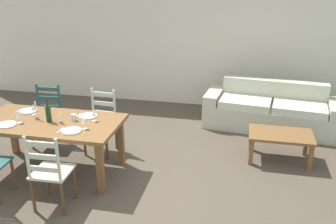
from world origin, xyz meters
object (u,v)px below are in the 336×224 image
Objects in this scene: wine_glass_near_left at (19,115)px; couch at (271,112)px; dining_table at (50,127)px; wine_bottle at (48,113)px; dining_chair_far_left at (47,116)px; wine_glass_far_left at (33,107)px; dining_chair_far_right at (101,122)px; dining_chair_near_right at (50,172)px; wine_glass_near_right at (84,121)px; coffee_cup_primary at (74,117)px; coffee_table at (281,138)px; wine_glass_far_right at (94,113)px.

couch is (3.32, 2.36, -0.57)m from wine_glass_near_left.
wine_bottle is (0.02, -0.02, 0.20)m from dining_table.
wine_glass_near_left is at bearing -144.63° from couch.
dining_chair_far_left is 5.96× the size of wine_glass_far_left.
wine_bottle is at bearing -118.73° from dining_chair_far_right.
dining_table is at bearing 137.34° from wine_bottle.
dining_chair_near_right is at bearing -62.01° from dining_table.
wine_glass_near_right reaches higher than couch.
dining_chair_near_right is at bearing -83.96° from coffee_cup_primary.
dining_chair_far_right is at bearing 48.98° from wine_glass_near_left.
dining_chair_near_right is 3.19m from coffee_table.
wine_glass_far_left is (-0.88, 0.29, 0.00)m from wine_glass_near_right.
wine_bottle is 0.59m from wine_glass_far_right.
dining_chair_far_left is 1.46m from wine_glass_near_right.
wine_glass_far_right is 0.18× the size of coffee_table.
dining_chair_far_right is 2.97m from couch.
wine_glass_near_right is at bearing -93.14° from wine_glass_far_right.
wine_glass_far_right reaches higher than couch.
coffee_table is at bearing 14.15° from wine_glass_far_left.
dining_chair_near_right is 5.96× the size of wine_glass_far_left.
wine_bottle is at bearing -161.56° from coffee_table.
wine_glass_near_right is 0.18× the size of coffee_table.
wine_glass_near_right is 0.07× the size of couch.
wine_glass_near_right is at bearing -12.73° from wine_bottle.
dining_chair_far_right is 1.21m from wine_glass_near_left.
wine_glass_near_right is (0.16, 0.63, 0.38)m from dining_chair_near_right.
wine_glass_far_right is 2.67m from coffee_table.
wine_bottle is at bearing 167.27° from wine_glass_near_right.
wine_glass_far_left is 0.18× the size of coffee_table.
dining_chair_far_left is 0.92m from dining_chair_far_right.
wine_glass_far_left is at bearing 127.69° from dining_chair_near_right.
wine_glass_far_left is (0.03, 0.30, 0.00)m from wine_glass_near_left.
couch is (2.40, 2.09, -0.57)m from wine_glass_far_right.
dining_chair_near_right is 0.41× the size of couch.
wine_glass_far_right is at bearing -31.09° from dining_chair_far_left.
dining_chair_far_left is at bearing 122.95° from wine_bottle.
dining_chair_far_right is (0.92, -0.05, 0.00)m from dining_chair_far_left.
wine_bottle is at bearing -166.36° from wine_glass_far_right.
wine_glass_near_left is at bearing -79.92° from dining_chair_far_left.
coffee_cup_primary is at bearing -141.48° from couch.
dining_table is 0.41m from wine_glass_near_left.
wine_glass_near_left reaches higher than coffee_table.
dining_chair_far_right is 0.96m from wine_glass_near_right.
wine_bottle reaches higher than wine_glass_far_right.
dining_chair_far_left and dining_chair_far_right have the same top height.
wine_glass_near_right is at bearing -135.72° from couch.
wine_glass_near_left and wine_glass_near_right have the same top height.
wine_glass_far_right is at bearing 86.86° from wine_glass_near_right.
dining_table is at bearing -57.48° from dining_chair_far_left.
coffee_cup_primary is (0.62, -0.06, -0.07)m from wine_glass_far_left.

